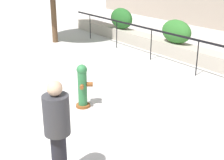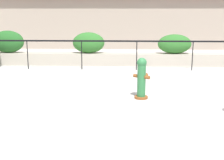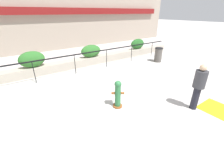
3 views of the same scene
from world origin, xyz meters
TOP-DOWN VIEW (x-y plane):
  - ground_plane at (0.00, 0.00)m, footprint 120.00×120.00m
  - planter_wall_low at (0.00, 6.00)m, footprint 18.00×0.70m
  - fence_railing_segment at (-0.00, 4.90)m, footprint 15.00×0.05m
  - hedge_bush_0 at (-5.46, 6.00)m, footprint 1.38×0.68m
  - hedge_bush_1 at (-2.00, 6.00)m, footprint 1.34×0.70m
  - hedge_bush_2 at (1.61, 6.00)m, footprint 1.40×0.70m
  - fire_hydrant at (-0.01, 0.83)m, footprint 0.49×0.49m

SIDE VIEW (x-z plane):
  - ground_plane at x=0.00m, z-range 0.00..0.00m
  - planter_wall_low at x=0.00m, z-range 0.00..0.50m
  - fire_hydrant at x=-0.01m, z-range 0.01..1.09m
  - hedge_bush_2 at x=1.61m, z-range 0.50..1.31m
  - hedge_bush_1 at x=-2.00m, z-range 0.50..1.38m
  - hedge_bush_0 at x=-5.46m, z-range 0.50..1.44m
  - fence_railing_segment at x=0.00m, z-range 0.44..1.59m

